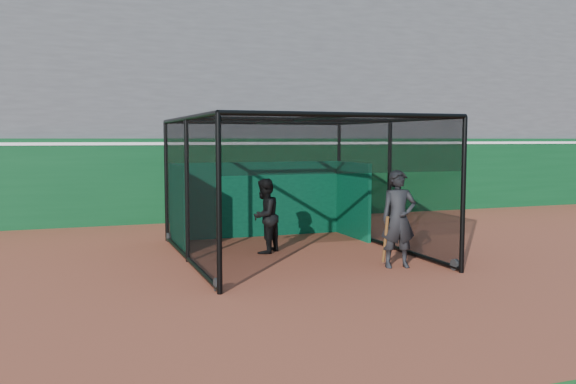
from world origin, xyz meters
name	(u,v)px	position (x,y,z in m)	size (l,w,h in m)	color
ground	(300,282)	(0.00, 0.00, 0.00)	(120.00, 120.00, 0.00)	brown
outfield_wall	(199,179)	(0.00, 8.50, 1.29)	(50.00, 0.50, 2.50)	#0B3D1B
grandstand	(177,83)	(0.00, 12.27, 4.48)	(50.00, 7.85, 8.95)	#4C4C4F
batting_cage	(294,188)	(0.81, 2.46, 1.45)	(4.70, 5.59, 2.90)	black
batter	(264,216)	(0.26, 2.84, 0.81)	(0.79, 0.62, 1.63)	black
on_deck_player	(398,219)	(2.24, 0.52, 0.94)	(0.76, 0.57, 1.89)	black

